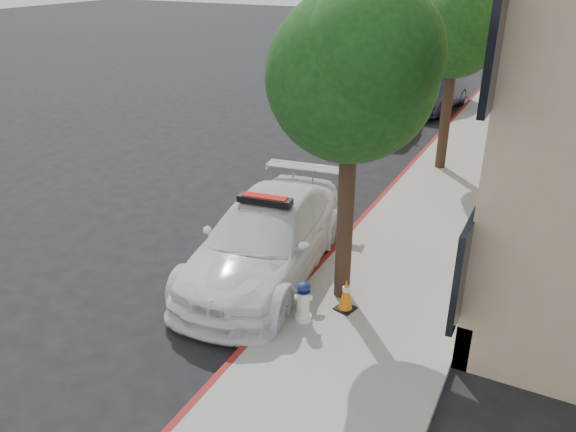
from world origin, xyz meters
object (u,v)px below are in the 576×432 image
(police_car, at_px, (266,238))
(parked_car_mid, at_px, (387,113))
(traffic_cone, at_px, (346,295))
(parked_car_far, at_px, (436,92))
(fire_hydrant, at_px, (303,302))

(police_car, relative_size, parked_car_mid, 1.34)
(parked_car_mid, xyz_separation_m, traffic_cone, (3.04, -11.84, -0.26))
(traffic_cone, bearing_deg, parked_car_far, 98.00)
(parked_car_mid, bearing_deg, traffic_cone, -81.70)
(parked_car_far, relative_size, traffic_cone, 7.32)
(fire_hydrant, bearing_deg, parked_car_mid, 80.66)
(parked_car_far, bearing_deg, fire_hydrant, -77.49)
(police_car, bearing_deg, fire_hydrant, -49.35)
(traffic_cone, bearing_deg, police_car, 160.70)
(parked_car_far, height_order, fire_hydrant, parked_car_far)
(police_car, xyz_separation_m, parked_car_mid, (-1.00, 11.12, -0.07))
(parked_car_mid, relative_size, parked_car_far, 0.93)
(police_car, xyz_separation_m, fire_hydrant, (1.51, -1.36, -0.27))
(fire_hydrant, relative_size, traffic_cone, 1.22)
(police_car, distance_m, traffic_cone, 2.20)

